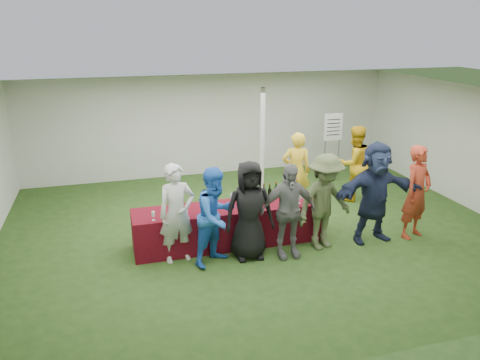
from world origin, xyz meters
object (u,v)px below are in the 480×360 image
object	(u,v)px
staff_back	(354,163)
customer_6	(417,192)
customer_3	(288,211)
customer_5	(375,192)
serving_table	(230,225)
wine_list_sign	(333,132)
dump_bucket	(317,197)
customer_1	(216,216)
staff_pourer	(296,171)
customer_0	(177,214)
customer_2	(249,210)
customer_4	(325,202)

from	to	relation	value
staff_back	customer_6	world-z (taller)	customer_6
customer_3	customer_5	bearing A→B (deg)	5.83
serving_table	wine_list_sign	bearing A→B (deg)	39.25
dump_bucket	customer_1	size ratio (longest dim) A/B	0.16
serving_table	customer_3	distance (m)	1.25
staff_pourer	customer_3	distance (m)	2.32
customer_0	customer_2	distance (m)	1.25
customer_6	customer_5	bearing A→B (deg)	153.88
wine_list_sign	customer_3	distance (m)	4.54
serving_table	customer_5	xyz separation A→B (m)	(2.66, -0.61, 0.60)
serving_table	customer_2	xyz separation A→B (m)	(0.19, -0.62, 0.52)
dump_bucket	staff_pourer	bearing A→B (deg)	82.42
staff_back	customer_1	distance (m)	4.33
customer_5	customer_6	xyz separation A→B (m)	(0.87, -0.08, -0.06)
customer_1	customer_6	size ratio (longest dim) A/B	0.94
customer_3	dump_bucket	bearing A→B (deg)	35.06
wine_list_sign	customer_3	xyz separation A→B (m)	(-2.66, -3.65, -0.45)
dump_bucket	staff_pourer	size ratio (longest dim) A/B	0.15
customer_2	customer_4	bearing A→B (deg)	0.67
staff_pourer	customer_2	world-z (taller)	customer_2
customer_1	customer_4	bearing A→B (deg)	-32.51
wine_list_sign	customer_2	distance (m)	4.84
dump_bucket	customer_2	xyz separation A→B (m)	(-1.47, -0.40, 0.05)
customer_1	customer_4	distance (m)	2.03
customer_0	customer_3	size ratio (longest dim) A/B	1.02
staff_pourer	staff_back	bearing A→B (deg)	-158.22
dump_bucket	staff_back	size ratio (longest dim) A/B	0.15
wine_list_sign	serving_table	bearing A→B (deg)	-140.75
dump_bucket	customer_6	bearing A→B (deg)	-14.14
customer_5	dump_bucket	bearing A→B (deg)	156.24
customer_1	customer_2	bearing A→B (deg)	-29.50
serving_table	customer_2	distance (m)	0.83
wine_list_sign	customer_0	world-z (taller)	wine_list_sign
customer_0	customer_3	distance (m)	1.93
serving_table	customer_3	world-z (taller)	customer_3
wine_list_sign	customer_4	distance (m)	4.02
dump_bucket	staff_back	distance (m)	2.40
customer_5	serving_table	bearing A→B (deg)	164.86
customer_5	customer_4	bearing A→B (deg)	179.43
customer_5	customer_1	bearing A→B (deg)	178.60
customer_1	customer_2	size ratio (longest dim) A/B	0.97
dump_bucket	customer_3	xyz separation A→B (m)	(-0.81, -0.56, 0.03)
customer_0	customer_5	distance (m)	3.70
customer_1	customer_2	xyz separation A→B (m)	(0.60, 0.04, 0.03)
staff_pourer	customer_5	xyz separation A→B (m)	(0.79, -1.92, 0.10)
wine_list_sign	customer_6	bearing A→B (deg)	-89.88
wine_list_sign	staff_back	size ratio (longest dim) A/B	1.01
serving_table	customer_4	bearing A→B (deg)	-21.67
dump_bucket	customer_5	xyz separation A→B (m)	(0.99, -0.39, 0.13)
serving_table	customer_1	bearing A→B (deg)	-122.24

